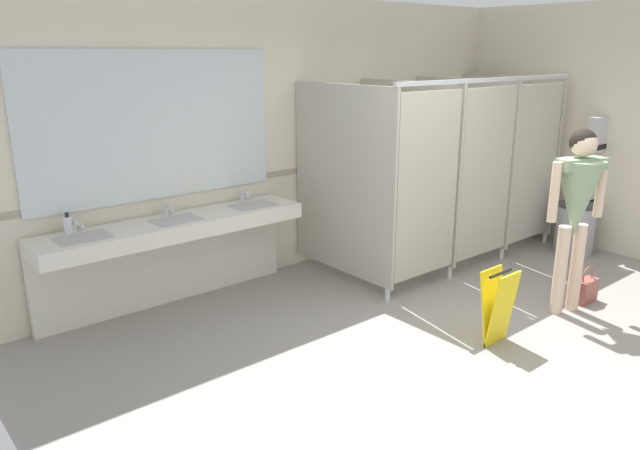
# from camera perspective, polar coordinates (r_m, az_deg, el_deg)

# --- Properties ---
(ground_plane) EXTENTS (6.64, 5.79, 0.10)m
(ground_plane) POSITION_cam_1_polar(r_m,az_deg,el_deg) (5.18, 16.49, -11.36)
(ground_plane) COLOR gray
(wall_back) EXTENTS (6.64, 0.12, 2.83)m
(wall_back) POSITION_cam_1_polar(r_m,az_deg,el_deg) (6.48, -2.36, 8.46)
(wall_back) COLOR beige
(wall_back) RESTS_ON ground_plane
(wall_back_tile_band) EXTENTS (6.64, 0.01, 0.06)m
(wall_back_tile_band) POSITION_cam_1_polar(r_m,az_deg,el_deg) (6.49, -1.98, 5.22)
(wall_back_tile_band) COLOR #9E937F
(wall_back_tile_band) RESTS_ON wall_back
(vanity_counter) EXTENTS (2.45, 0.52, 0.96)m
(vanity_counter) POSITION_cam_1_polar(r_m,az_deg,el_deg) (5.61, -13.86, -1.60)
(vanity_counter) COLOR silver
(vanity_counter) RESTS_ON ground_plane
(mirror_panel) EXTENTS (2.35, 0.02, 1.30)m
(mirror_panel) POSITION_cam_1_polar(r_m,az_deg,el_deg) (5.56, -15.45, 9.08)
(mirror_panel) COLOR silver
(mirror_panel) RESTS_ON wall_back
(bathroom_stalls) EXTENTS (2.87, 1.43, 2.03)m
(bathroom_stalls) POSITION_cam_1_polar(r_m,az_deg,el_deg) (6.80, 12.23, 5.46)
(bathroom_stalls) COLOR #B2AD9E
(bathroom_stalls) RESTS_ON ground_plane
(paper_towel_dispenser_upper) EXTENTS (0.34, 0.13, 0.40)m
(paper_towel_dispenser_upper) POSITION_cam_1_polar(r_m,az_deg,el_deg) (7.64, 25.01, 7.83)
(paper_towel_dispenser_upper) COLOR #B7BABF
(paper_towel_dispenser_upper) RESTS_ON wall_side_right
(paper_towel_dispenser_lower) EXTENTS (0.39, 0.13, 0.47)m
(paper_towel_dispenser_lower) POSITION_cam_1_polar(r_m,az_deg,el_deg) (7.76, 24.14, 3.31)
(paper_towel_dispenser_lower) COLOR #B7BABF
(paper_towel_dispenser_lower) RESTS_ON wall_side_right
(trash_bin) EXTENTS (0.44, 0.44, 0.60)m
(trash_bin) POSITION_cam_1_polar(r_m,az_deg,el_deg) (7.58, 23.07, -0.32)
(trash_bin) COLOR #99999E
(trash_bin) RESTS_ON ground_plane
(person_standing) EXTENTS (0.55, 0.51, 1.66)m
(person_standing) POSITION_cam_1_polar(r_m,az_deg,el_deg) (5.66, 23.23, 2.27)
(person_standing) COLOR beige
(person_standing) RESTS_ON ground_plane
(handbag) EXTENTS (0.25, 0.12, 0.36)m
(handbag) POSITION_cam_1_polar(r_m,az_deg,el_deg) (6.22, 23.95, -5.62)
(handbag) COLOR #934C42
(handbag) RESTS_ON ground_plane
(soap_dispenser) EXTENTS (0.07, 0.07, 0.18)m
(soap_dispenser) POSITION_cam_1_polar(r_m,az_deg,el_deg) (5.29, -22.83, 0.00)
(soap_dispenser) COLOR white
(soap_dispenser) RESTS_ON vanity_counter
(wet_floor_sign) EXTENTS (0.28, 0.19, 0.62)m
(wet_floor_sign) POSITION_cam_1_polar(r_m,az_deg,el_deg) (5.05, 16.55, -7.44)
(wet_floor_sign) COLOR yellow
(wet_floor_sign) RESTS_ON ground_plane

